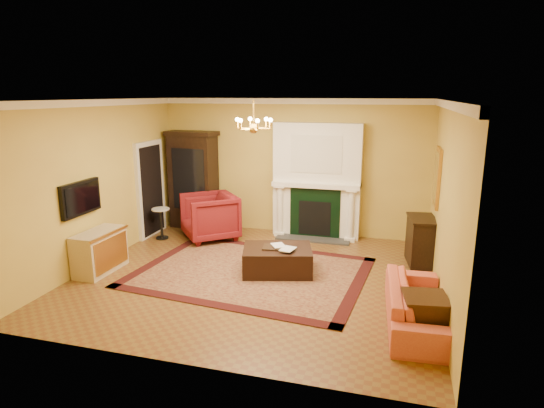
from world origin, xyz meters
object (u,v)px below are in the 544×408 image
at_px(pedestal_table, 161,221).
at_px(coral_sofa, 417,298).
at_px(end_table, 424,319).
at_px(china_cabinet, 193,182).
at_px(console_table, 421,242).
at_px(leather_ottoman, 277,260).
at_px(commode, 100,252).
at_px(wingback_armchair, 210,215).

height_order(pedestal_table, coral_sofa, coral_sofa).
bearing_deg(end_table, china_cabinet, 141.98).
bearing_deg(china_cabinet, coral_sofa, -28.20).
relative_size(console_table, leather_ottoman, 0.72).
xyz_separation_m(commode, coral_sofa, (5.38, -0.48, 0.01)).
bearing_deg(console_table, end_table, -99.05).
distance_m(china_cabinet, wingback_armchair, 1.16).
bearing_deg(china_cabinet, pedestal_table, -99.77).
height_order(wingback_armchair, console_table, wingback_armchair).
relative_size(china_cabinet, wingback_armchair, 1.98).
bearing_deg(coral_sofa, wingback_armchair, 53.42).
height_order(wingback_armchair, end_table, wingback_armchair).
height_order(wingback_armchair, pedestal_table, wingback_armchair).
bearing_deg(wingback_armchair, pedestal_table, -114.12).
xyz_separation_m(coral_sofa, leather_ottoman, (-2.32, 1.28, -0.15)).
relative_size(commode, console_table, 1.17).
height_order(coral_sofa, leather_ottoman, coral_sofa).
distance_m(wingback_armchair, leather_ottoman, 2.43).
distance_m(console_table, leather_ottoman, 2.71).
bearing_deg(pedestal_table, china_cabinet, 73.15).
relative_size(wingback_armchair, end_table, 1.88).
relative_size(coral_sofa, leather_ottoman, 1.65).
bearing_deg(pedestal_table, console_table, -0.53).
xyz_separation_m(wingback_armchair, commode, (-1.14, -2.27, -0.18)).
distance_m(commode, end_table, 5.53).
distance_m(wingback_armchair, pedestal_table, 1.07).
bearing_deg(china_cabinet, end_table, -30.95).
bearing_deg(leather_ottoman, end_table, -50.78).
bearing_deg(console_table, wingback_armchair, 167.79).
bearing_deg(coral_sofa, pedestal_table, 61.28).
bearing_deg(leather_ottoman, pedestal_table, 142.73).
xyz_separation_m(end_table, leather_ottoman, (-2.39, 1.71, -0.05)).
distance_m(coral_sofa, console_table, 2.42).
xyz_separation_m(wingback_armchair, leather_ottoman, (1.91, -1.47, -0.31)).
relative_size(china_cabinet, coral_sofa, 1.10).
bearing_deg(end_table, wingback_armchair, 143.60).
bearing_deg(end_table, coral_sofa, 99.70).
bearing_deg(console_table, pedestal_table, 171.63).
height_order(pedestal_table, end_table, pedestal_table).
bearing_deg(wingback_armchair, china_cabinet, -176.20).
relative_size(china_cabinet, commode, 2.17).
relative_size(china_cabinet, console_table, 2.53).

